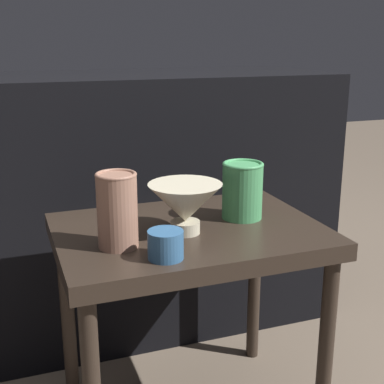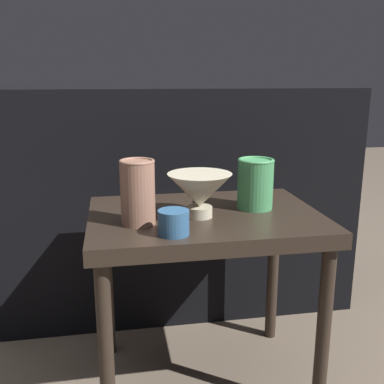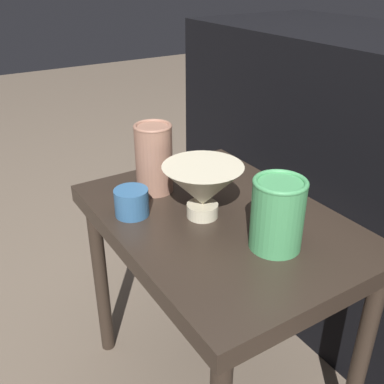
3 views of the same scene
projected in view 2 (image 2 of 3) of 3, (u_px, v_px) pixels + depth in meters
name	position (u px, v px, depth m)	size (l,w,h in m)	color
ground_plane	(204.00, 378.00, 1.32)	(8.00, 8.00, 0.00)	#6B5B4C
table	(205.00, 237.00, 1.21)	(0.61, 0.44, 0.51)	#2D231C
couch_backdrop	(176.00, 196.00, 1.74)	(1.26, 0.50, 0.82)	black
bowl	(200.00, 191.00, 1.14)	(0.16, 0.16, 0.11)	beige
vase_textured_left	(138.00, 191.00, 1.09)	(0.09, 0.09, 0.16)	#996B56
vase_colorful_right	(255.00, 183.00, 1.22)	(0.10, 0.10, 0.14)	#47995B
cup	(174.00, 223.00, 1.02)	(0.07, 0.07, 0.06)	#33608E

